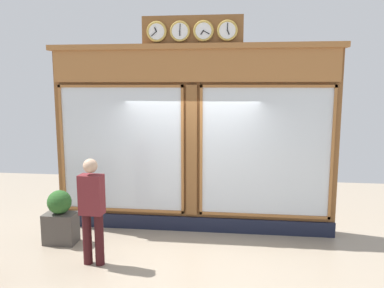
{
  "coord_description": "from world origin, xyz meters",
  "views": [
    {
      "loc": [
        -0.85,
        7.06,
        2.79
      ],
      "look_at": [
        0.0,
        0.0,
        1.7
      ],
      "focal_mm": 35.97,
      "sensor_mm": 36.0,
      "label": 1
    }
  ],
  "objects": [
    {
      "name": "shop_facade",
      "position": [
        0.0,
        -0.13,
        1.79
      ],
      "size": [
        5.44,
        0.42,
        4.03
      ],
      "color": "brown",
      "rests_on": "ground_plane"
    },
    {
      "name": "planter_box",
      "position": [
        2.25,
        0.86,
        0.27
      ],
      "size": [
        0.56,
        0.36,
        0.54
      ],
      "primitive_type": "cube",
      "color": "#4C4742",
      "rests_on": "ground_plane"
    },
    {
      "name": "planter_shrub",
      "position": [
        2.25,
        0.86,
        0.75
      ],
      "size": [
        0.42,
        0.42,
        0.42
      ],
      "primitive_type": "sphere",
      "color": "#285623",
      "rests_on": "planter_box"
    },
    {
      "name": "pedestrian",
      "position": [
        1.37,
        1.58,
        0.93
      ],
      "size": [
        0.37,
        0.24,
        1.69
      ],
      "color": "#3A1316",
      "rests_on": "ground_plane"
    }
  ]
}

